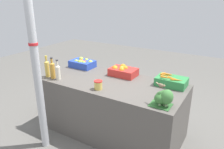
{
  "coord_description": "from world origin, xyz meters",
  "views": [
    {
      "loc": [
        1.4,
        -2.3,
        1.87
      ],
      "look_at": [
        0.0,
        0.0,
        0.87
      ],
      "focal_mm": 35.0,
      "sensor_mm": 36.0,
      "label": 1
    }
  ],
  "objects_px": {
    "support_pole": "(33,45)",
    "juice_bottle_cloudy": "(58,71)",
    "orange_crate": "(123,71)",
    "juice_bottle_golden": "(47,68)",
    "sparrow_bird": "(161,85)",
    "pickle_jar": "(98,85)",
    "juice_bottle_amber": "(52,70)",
    "carrot_crate": "(171,81)",
    "apple_crate": "(83,63)",
    "broccoli_pile": "(164,98)"
  },
  "relations": [
    {
      "from": "juice_bottle_amber",
      "to": "pickle_jar",
      "type": "distance_m",
      "value": 0.75
    },
    {
      "from": "support_pole",
      "to": "juice_bottle_cloudy",
      "type": "distance_m",
      "value": 0.61
    },
    {
      "from": "carrot_crate",
      "to": "juice_bottle_golden",
      "type": "height_order",
      "value": "juice_bottle_golden"
    },
    {
      "from": "support_pole",
      "to": "orange_crate",
      "type": "distance_m",
      "value": 1.26
    },
    {
      "from": "broccoli_pile",
      "to": "juice_bottle_cloudy",
      "type": "distance_m",
      "value": 1.47
    },
    {
      "from": "pickle_jar",
      "to": "broccoli_pile",
      "type": "bearing_deg",
      "value": 0.2
    },
    {
      "from": "carrot_crate",
      "to": "juice_bottle_amber",
      "type": "height_order",
      "value": "juice_bottle_amber"
    },
    {
      "from": "sparrow_bird",
      "to": "support_pole",
      "type": "bearing_deg",
      "value": -134.44
    },
    {
      "from": "juice_bottle_amber",
      "to": "pickle_jar",
      "type": "relative_size",
      "value": 2.65
    },
    {
      "from": "juice_bottle_golden",
      "to": "pickle_jar",
      "type": "relative_size",
      "value": 2.72
    },
    {
      "from": "carrot_crate",
      "to": "juice_bottle_amber",
      "type": "relative_size",
      "value": 1.27
    },
    {
      "from": "pickle_jar",
      "to": "sparrow_bird",
      "type": "height_order",
      "value": "sparrow_bird"
    },
    {
      "from": "orange_crate",
      "to": "sparrow_bird",
      "type": "distance_m",
      "value": 0.96
    },
    {
      "from": "orange_crate",
      "to": "juice_bottle_amber",
      "type": "relative_size",
      "value": 1.27
    },
    {
      "from": "orange_crate",
      "to": "juice_bottle_golden",
      "type": "distance_m",
      "value": 1.06
    },
    {
      "from": "support_pole",
      "to": "carrot_crate",
      "type": "xyz_separation_m",
      "value": [
        1.3,
        1.0,
        -0.51
      ]
    },
    {
      "from": "apple_crate",
      "to": "sparrow_bird",
      "type": "height_order",
      "value": "sparrow_bird"
    },
    {
      "from": "broccoli_pile",
      "to": "support_pole",
      "type": "bearing_deg",
      "value": -163.14
    },
    {
      "from": "juice_bottle_amber",
      "to": "sparrow_bird",
      "type": "relative_size",
      "value": 2.36
    },
    {
      "from": "orange_crate",
      "to": "pickle_jar",
      "type": "distance_m",
      "value": 0.58
    },
    {
      "from": "sparrow_bird",
      "to": "pickle_jar",
      "type": "bearing_deg",
      "value": -151.32
    },
    {
      "from": "orange_crate",
      "to": "broccoli_pile",
      "type": "height_order",
      "value": "broccoli_pile"
    },
    {
      "from": "carrot_crate",
      "to": "pickle_jar",
      "type": "height_order",
      "value": "carrot_crate"
    },
    {
      "from": "support_pole",
      "to": "sparrow_bird",
      "type": "height_order",
      "value": "support_pole"
    },
    {
      "from": "orange_crate",
      "to": "juice_bottle_amber",
      "type": "distance_m",
      "value": 0.98
    },
    {
      "from": "support_pole",
      "to": "juice_bottle_golden",
      "type": "xyz_separation_m",
      "value": [
        -0.28,
        0.41,
        -0.44
      ]
    },
    {
      "from": "orange_crate",
      "to": "apple_crate",
      "type": "bearing_deg",
      "value": 179.94
    },
    {
      "from": "support_pole",
      "to": "apple_crate",
      "type": "xyz_separation_m",
      "value": [
        -0.13,
        1.0,
        -0.5
      ]
    },
    {
      "from": "support_pole",
      "to": "broccoli_pile",
      "type": "distance_m",
      "value": 1.53
    },
    {
      "from": "juice_bottle_amber",
      "to": "broccoli_pile",
      "type": "bearing_deg",
      "value": 0.59
    },
    {
      "from": "juice_bottle_golden",
      "to": "juice_bottle_amber",
      "type": "xyz_separation_m",
      "value": [
        0.1,
        0.0,
        -0.0
      ]
    },
    {
      "from": "support_pole",
      "to": "pickle_jar",
      "type": "xyz_separation_m",
      "value": [
        0.57,
        0.42,
        -0.51
      ]
    },
    {
      "from": "juice_bottle_golden",
      "to": "sparrow_bird",
      "type": "bearing_deg",
      "value": 0.78
    },
    {
      "from": "juice_bottle_amber",
      "to": "juice_bottle_cloudy",
      "type": "xyz_separation_m",
      "value": [
        0.1,
        -0.0,
        -0.01
      ]
    },
    {
      "from": "broccoli_pile",
      "to": "orange_crate",
      "type": "bearing_deg",
      "value": 144.15
    },
    {
      "from": "juice_bottle_cloudy",
      "to": "sparrow_bird",
      "type": "bearing_deg",
      "value": 0.89
    },
    {
      "from": "apple_crate",
      "to": "juice_bottle_amber",
      "type": "relative_size",
      "value": 1.27
    },
    {
      "from": "carrot_crate",
      "to": "sparrow_bird",
      "type": "height_order",
      "value": "sparrow_bird"
    },
    {
      "from": "carrot_crate",
      "to": "juice_bottle_golden",
      "type": "xyz_separation_m",
      "value": [
        -1.58,
        -0.59,
        0.07
      ]
    },
    {
      "from": "apple_crate",
      "to": "juice_bottle_golden",
      "type": "relative_size",
      "value": 1.23
    },
    {
      "from": "juice_bottle_golden",
      "to": "pickle_jar",
      "type": "bearing_deg",
      "value": 0.9
    },
    {
      "from": "juice_bottle_cloudy",
      "to": "sparrow_bird",
      "type": "height_order",
      "value": "juice_bottle_cloudy"
    },
    {
      "from": "support_pole",
      "to": "juice_bottle_cloudy",
      "type": "relative_size",
      "value": 9.59
    },
    {
      "from": "juice_bottle_amber",
      "to": "sparrow_bird",
      "type": "distance_m",
      "value": 1.54
    },
    {
      "from": "carrot_crate",
      "to": "broccoli_pile",
      "type": "distance_m",
      "value": 0.58
    },
    {
      "from": "apple_crate",
      "to": "sparrow_bird",
      "type": "bearing_deg",
      "value": -21.01
    },
    {
      "from": "juice_bottle_amber",
      "to": "juice_bottle_cloudy",
      "type": "distance_m",
      "value": 0.1
    },
    {
      "from": "apple_crate",
      "to": "carrot_crate",
      "type": "height_order",
      "value": "carrot_crate"
    },
    {
      "from": "support_pole",
      "to": "juice_bottle_amber",
      "type": "xyz_separation_m",
      "value": [
        -0.18,
        0.41,
        -0.44
      ]
    },
    {
      "from": "support_pole",
      "to": "juice_bottle_golden",
      "type": "height_order",
      "value": "support_pole"
    }
  ]
}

